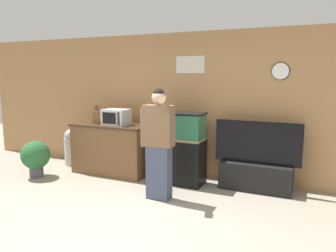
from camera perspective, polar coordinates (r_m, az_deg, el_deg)
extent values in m
plane|color=gray|center=(4.10, -8.12, -18.01)|extent=(18.00, 18.00, 0.00)
cube|color=#A87A4C|center=(5.94, 4.75, 3.56)|extent=(10.00, 0.06, 2.60)
cube|color=beige|center=(5.91, 3.89, 10.62)|extent=(0.53, 0.02, 0.30)
cylinder|color=white|center=(5.55, 19.01, 9.01)|extent=(0.26, 0.03, 0.26)
cylinder|color=black|center=(5.55, 19.01, 9.01)|extent=(0.28, 0.01, 0.28)
cube|color=brown|center=(6.29, -9.84, -4.09)|extent=(1.45, 0.59, 0.90)
cube|color=#3D2A19|center=(6.20, -9.95, 0.13)|extent=(1.49, 0.63, 0.03)
cube|color=silver|center=(6.09, -8.98, 1.55)|extent=(0.45, 0.36, 0.29)
cube|color=black|center=(5.96, -10.23, 1.36)|extent=(0.28, 0.01, 0.20)
cube|color=#2D2D33|center=(5.85, -8.64, 1.26)|extent=(0.05, 0.01, 0.23)
cube|color=brown|center=(6.32, -12.30, 1.50)|extent=(0.12, 0.09, 0.24)
cylinder|color=brown|center=(6.33, -12.64, 3.00)|extent=(0.02, 0.02, 0.09)
cylinder|color=brown|center=(6.32, -12.49, 3.05)|extent=(0.02, 0.02, 0.10)
cylinder|color=brown|center=(6.30, -12.33, 3.08)|extent=(0.02, 0.02, 0.11)
cylinder|color=brown|center=(6.29, -12.17, 3.05)|extent=(0.02, 0.02, 0.10)
cylinder|color=brown|center=(6.28, -12.01, 2.97)|extent=(0.02, 0.02, 0.09)
cylinder|color=brown|center=(6.36, -12.44, 3.06)|extent=(0.02, 0.02, 0.09)
cylinder|color=brown|center=(6.35, -12.29, 3.11)|extent=(0.02, 0.02, 0.11)
cylinder|color=brown|center=(6.34, -12.13, 3.02)|extent=(0.02, 0.02, 0.09)
cylinder|color=brown|center=(6.32, -11.97, 2.97)|extent=(0.02, 0.02, 0.08)
cube|color=black|center=(5.65, 1.97, -6.18)|extent=(0.85, 0.44, 0.76)
cube|color=#937F5B|center=(5.56, 1.99, -2.22)|extent=(0.83, 0.42, 0.04)
cube|color=#2D6B4C|center=(5.53, 2.00, -0.02)|extent=(0.82, 0.42, 0.45)
cube|color=black|center=(5.50, 2.01, 2.26)|extent=(0.85, 0.44, 0.03)
cube|color=black|center=(5.54, 15.01, -8.50)|extent=(1.13, 0.40, 0.44)
cube|color=black|center=(5.40, 15.25, -2.89)|extent=(1.33, 0.05, 0.66)
cube|color=black|center=(5.43, 15.30, -2.83)|extent=(1.36, 0.01, 0.69)
cube|color=#424C66|center=(4.94, -1.58, -8.10)|extent=(0.35, 0.20, 0.81)
cube|color=brown|center=(4.78, -1.62, 0.04)|extent=(0.44, 0.21, 0.61)
sphere|color=tan|center=(4.74, -1.64, 5.00)|extent=(0.20, 0.20, 0.20)
sphere|color=black|center=(4.73, -1.64, 5.67)|extent=(0.17, 0.17, 0.17)
cylinder|color=brown|center=(4.90, -4.15, -0.27)|extent=(0.11, 0.11, 0.58)
cylinder|color=brown|center=(4.55, -0.38, 3.46)|extent=(0.10, 0.32, 0.27)
cylinder|color=white|center=(4.53, -0.49, 4.69)|extent=(0.02, 0.06, 0.11)
cylinder|color=#2856B2|center=(4.51, -0.60, 5.43)|extent=(0.02, 0.03, 0.05)
cylinder|color=#4C4C51|center=(6.50, -21.92, -7.40)|extent=(0.24, 0.24, 0.20)
sphere|color=#286033|center=(6.42, -22.08, -4.69)|extent=(0.51, 0.51, 0.51)
cylinder|color=#B7B7BC|center=(7.08, -16.34, -4.26)|extent=(0.32, 0.32, 0.56)
sphere|color=#ADADB2|center=(7.02, -16.45, -1.70)|extent=(0.30, 0.30, 0.30)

